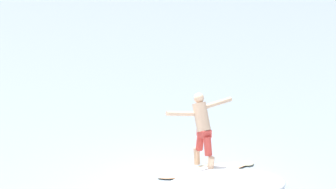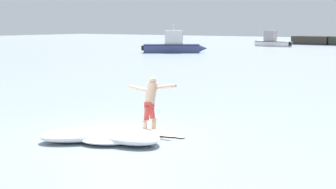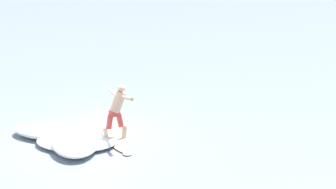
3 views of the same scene
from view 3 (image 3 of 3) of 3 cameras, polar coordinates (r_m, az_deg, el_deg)
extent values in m
plane|color=gray|center=(13.69, -9.75, -5.03)|extent=(200.00, 200.00, 0.00)
ellipsoid|color=beige|center=(13.18, -6.43, -5.58)|extent=(2.00, 0.59, 0.07)
ellipsoid|color=beige|center=(12.30, -4.95, -7.17)|extent=(0.29, 0.27, 0.06)
ellipsoid|color=#DB5B2D|center=(13.18, -6.43, -5.58)|extent=(2.01, 0.60, 0.03)
cone|color=black|center=(13.94, -7.46, -4.81)|extent=(0.05, 0.05, 0.14)
cone|color=black|center=(13.78, -7.80, -5.08)|extent=(0.05, 0.05, 0.14)
cone|color=black|center=(13.85, -6.78, -4.93)|extent=(0.05, 0.05, 0.14)
cylinder|color=#D5A988|center=(13.21, -5.35, -4.52)|extent=(0.16, 0.19, 0.36)
cylinder|color=#C93F38|center=(13.04, -5.89, -3.12)|extent=(0.18, 0.24, 0.40)
cylinder|color=#D5A988|center=(13.01, -7.58, -4.93)|extent=(0.16, 0.19, 0.36)
cylinder|color=#C93F38|center=(12.93, -7.13, -3.33)|extent=(0.18, 0.24, 0.40)
cube|color=#C93F38|center=(12.91, -6.54, -2.27)|extent=(0.24, 0.29, 0.16)
cylinder|color=#D5A988|center=(12.86, -6.12, -0.92)|extent=(0.35, 0.52, 0.63)
sphere|color=#D5A988|center=(12.80, -5.71, 0.71)|extent=(0.21, 0.21, 0.21)
cylinder|color=#D5A988|center=(13.25, -6.60, 0.06)|extent=(0.61, 0.18, 0.20)
cylinder|color=#D5A988|center=(12.45, -4.99, -0.44)|extent=(0.61, 0.19, 0.19)
ellipsoid|color=white|center=(13.09, -11.07, -5.57)|extent=(2.40, 2.69, 0.22)
ellipsoid|color=white|center=(12.92, -11.24, -5.57)|extent=(2.42, 1.54, 0.36)
ellipsoid|color=white|center=(13.79, -14.10, -4.41)|extent=(2.23, 2.48, 0.33)
camera|label=1|loc=(17.20, -45.42, 10.44)|focal=60.00mm
camera|label=2|loc=(8.71, -78.80, -9.22)|focal=50.00mm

